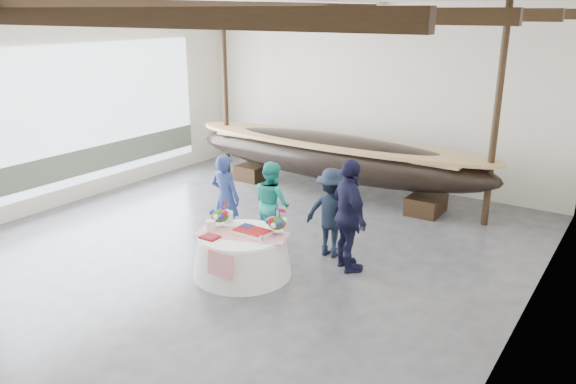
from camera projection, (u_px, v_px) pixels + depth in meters
The scene contains 13 objects.
floor at pixel (222, 258), 10.24m from camera, with size 10.00×12.00×0.01m, color #3D3D42.
wall_back at pixel (372, 95), 14.29m from camera, with size 10.00×0.02×4.50m, color silver.
wall_left at pixel (42, 110), 12.20m from camera, with size 0.02×12.00×4.50m, color silver.
wall_right at pixel (528, 186), 6.90m from camera, with size 0.02×12.00×4.50m, color silver.
pavilion_structure at pixel (243, 29), 9.61m from camera, with size 9.80×11.76×4.50m.
open_bay at pixel (85, 122), 13.09m from camera, with size 0.03×7.00×3.20m.
longboat_display at pixel (333, 156), 13.52m from camera, with size 7.99×1.60×1.50m.
banquet_table at pixel (242, 254), 9.54m from camera, with size 1.69×1.69×0.73m.
tabletop_items at pixel (245, 223), 9.52m from camera, with size 1.65×1.05×0.40m.
guest_woman_blue at pixel (225, 198), 10.83m from camera, with size 0.63×0.41×1.72m, color navy.
guest_woman_teal at pixel (272, 203), 10.71m from camera, with size 0.79×0.61×1.62m, color teal.
guest_man_left at pixel (332, 213), 10.15m from camera, with size 1.07×0.61×1.65m, color black.
guest_man_right at pixel (349, 216), 9.50m from camera, with size 1.16×0.48×1.98m, color black.
Camera 1 is at (6.21, -7.12, 4.31)m, focal length 35.00 mm.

